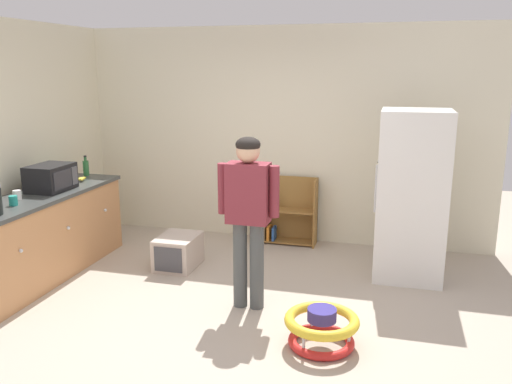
# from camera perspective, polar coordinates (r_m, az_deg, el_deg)

# --- Properties ---
(ground_plane) EXTENTS (12.00, 12.00, 0.00)m
(ground_plane) POSITION_cam_1_polar(r_m,az_deg,el_deg) (4.91, -2.91, -13.16)
(ground_plane) COLOR #B7A896
(ground_plane) RESTS_ON ground
(back_wall) EXTENTS (5.20, 0.06, 2.70)m
(back_wall) POSITION_cam_1_polar(r_m,az_deg,el_deg) (6.70, 3.10, 6.12)
(back_wall) COLOR #EAE4C6
(back_wall) RESTS_ON ground
(left_side_wall) EXTENTS (0.06, 2.99, 2.70)m
(left_side_wall) POSITION_cam_1_polar(r_m,az_deg,el_deg) (6.44, -23.63, 4.73)
(left_side_wall) COLOR beige
(left_side_wall) RESTS_ON ground
(kitchen_counter) EXTENTS (0.65, 2.23, 0.90)m
(kitchen_counter) POSITION_cam_1_polar(r_m,az_deg,el_deg) (6.05, -22.09, -4.38)
(kitchen_counter) COLOR tan
(kitchen_counter) RESTS_ON ground
(refrigerator) EXTENTS (0.73, 0.68, 1.78)m
(refrigerator) POSITION_cam_1_polar(r_m,az_deg,el_deg) (5.71, 16.55, -0.37)
(refrigerator) COLOR white
(refrigerator) RESTS_ON ground
(bookshelf) EXTENTS (0.80, 0.28, 0.85)m
(bookshelf) POSITION_cam_1_polar(r_m,az_deg,el_deg) (6.72, 2.74, -2.43)
(bookshelf) COLOR olive
(bookshelf) RESTS_ON ground
(standing_person) EXTENTS (0.57, 0.22, 1.60)m
(standing_person) POSITION_cam_1_polar(r_m,az_deg,el_deg) (4.73, -0.85, -1.62)
(standing_person) COLOR #4C5150
(standing_person) RESTS_ON ground
(baby_walker) EXTENTS (0.60, 0.60, 0.32)m
(baby_walker) POSITION_cam_1_polar(r_m,az_deg,el_deg) (4.38, 7.13, -14.38)
(baby_walker) COLOR red
(baby_walker) RESTS_ON ground
(pet_carrier) EXTENTS (0.42, 0.55, 0.36)m
(pet_carrier) POSITION_cam_1_polar(r_m,az_deg,el_deg) (5.99, -8.46, -6.41)
(pet_carrier) COLOR beige
(pet_carrier) RESTS_ON ground
(microwave) EXTENTS (0.37, 0.48, 0.28)m
(microwave) POSITION_cam_1_polar(r_m,az_deg,el_deg) (6.06, -21.39, 1.47)
(microwave) COLOR black
(microwave) RESTS_ON kitchen_counter
(banana_bunch) EXTENTS (0.12, 0.16, 0.04)m
(banana_bunch) POSITION_cam_1_polar(r_m,az_deg,el_deg) (6.45, -18.39, 1.37)
(banana_bunch) COLOR yellow
(banana_bunch) RESTS_ON kitchen_counter
(green_glass_bottle) EXTENTS (0.07, 0.07, 0.25)m
(green_glass_bottle) POSITION_cam_1_polar(r_m,az_deg,el_deg) (6.77, -17.98, 2.55)
(green_glass_bottle) COLOR #33753D
(green_glass_bottle) RESTS_ON kitchen_counter
(green_cup) EXTENTS (0.08, 0.08, 0.09)m
(green_cup) POSITION_cam_1_polar(r_m,az_deg,el_deg) (6.51, -20.77, 1.45)
(green_cup) COLOR #2F924E
(green_cup) RESTS_ON kitchen_counter
(teal_cup) EXTENTS (0.08, 0.08, 0.09)m
(teal_cup) POSITION_cam_1_polar(r_m,az_deg,el_deg) (5.55, -24.86, -0.86)
(teal_cup) COLOR teal
(teal_cup) RESTS_ON kitchen_counter
(white_cup) EXTENTS (0.08, 0.08, 0.09)m
(white_cup) POSITION_cam_1_polar(r_m,az_deg,el_deg) (5.78, -24.52, -0.30)
(white_cup) COLOR white
(white_cup) RESTS_ON kitchen_counter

